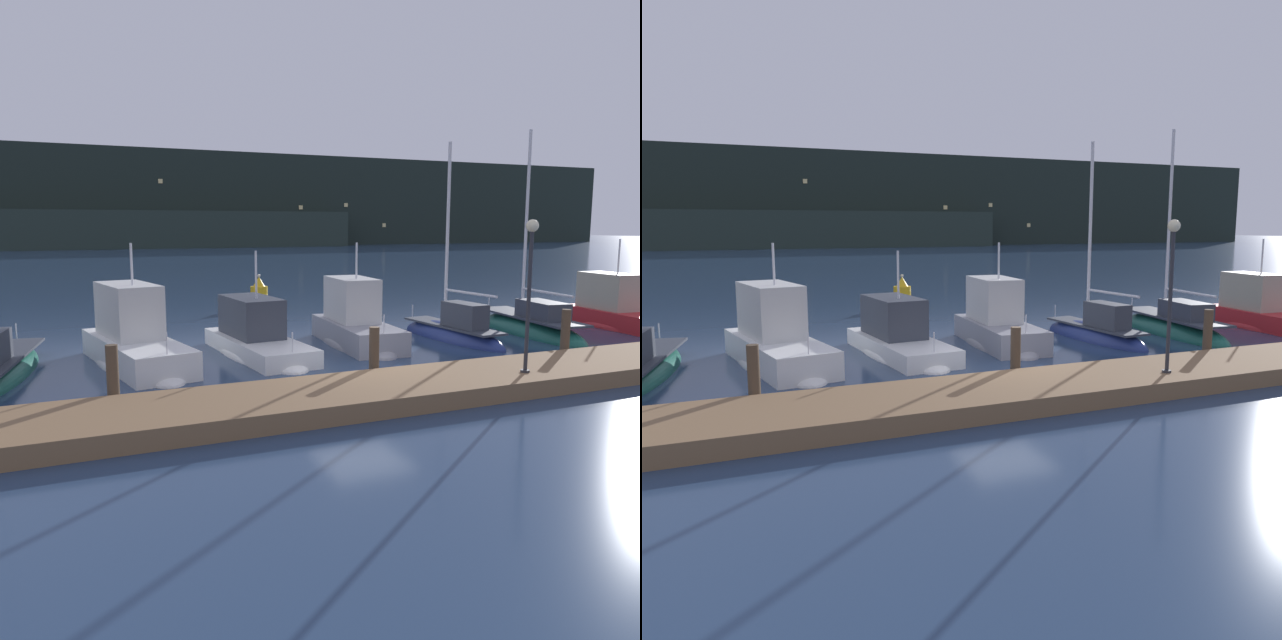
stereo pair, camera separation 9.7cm
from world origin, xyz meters
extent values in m
plane|color=navy|center=(0.00, 0.00, 0.00)|extent=(400.00, 400.00, 0.00)
cube|color=brown|center=(0.00, -2.29, 0.23)|extent=(33.56, 2.80, 0.45)
cylinder|color=#4C3D2D|center=(-6.77, -0.64, 0.78)|extent=(0.28, 0.28, 1.56)
cylinder|color=#4C3D2D|center=(0.00, -0.64, 0.77)|extent=(0.28, 0.28, 1.54)
cylinder|color=#4C3D2D|center=(6.77, -0.64, 0.83)|extent=(0.28, 0.28, 1.66)
cylinder|color=silver|center=(-9.17, 7.65, 0.74)|extent=(0.04, 0.04, 0.50)
ellipsoid|color=white|center=(-5.70, 4.00, 0.00)|extent=(3.16, 6.66, 0.97)
cube|color=white|center=(-5.70, 4.00, 0.41)|extent=(2.88, 6.00, 0.83)
cube|color=silver|center=(-5.82, 4.62, 1.65)|extent=(1.87, 3.02, 1.64)
cube|color=black|center=(-6.05, 5.88, 1.89)|extent=(1.25, 0.52, 0.73)
cylinder|color=silver|center=(-5.72, 4.12, 3.10)|extent=(0.07, 0.07, 1.26)
cylinder|color=silver|center=(-5.21, 1.35, 1.13)|extent=(0.04, 0.04, 0.60)
ellipsoid|color=white|center=(-1.80, 4.07, 0.00)|extent=(2.57, 6.40, 0.95)
cube|color=white|center=(-1.80, 4.07, 0.28)|extent=(2.35, 5.76, 0.56)
cube|color=#333842|center=(-1.85, 4.70, 1.22)|extent=(1.62, 2.86, 1.31)
cube|color=black|center=(-1.95, 5.94, 1.41)|extent=(1.25, 0.36, 0.58)
cylinder|color=silver|center=(-1.81, 4.20, 2.65)|extent=(0.07, 0.07, 1.57)
cylinder|color=silver|center=(-1.58, 1.46, 0.86)|extent=(0.04, 0.04, 0.60)
ellipsoid|color=gray|center=(1.98, 4.37, 0.00)|extent=(2.46, 5.74, 1.14)
cube|color=gray|center=(1.98, 4.37, 0.41)|extent=(2.26, 5.17, 0.82)
cube|color=silver|center=(2.03, 4.92, 1.60)|extent=(1.56, 2.57, 1.56)
cube|color=black|center=(2.13, 6.04, 1.83)|extent=(1.21, 0.40, 0.69)
cylinder|color=silver|center=(1.99, 4.48, 3.01)|extent=(0.07, 0.07, 1.28)
cylinder|color=silver|center=(1.77, 2.03, 1.12)|extent=(0.04, 0.04, 0.60)
ellipsoid|color=navy|center=(5.77, 3.97, 0.00)|extent=(1.65, 5.70, 1.25)
cube|color=#333842|center=(5.77, 3.97, 0.52)|extent=(1.39, 4.79, 0.08)
cube|color=#333842|center=(5.81, 3.29, 1.01)|extent=(0.90, 1.85, 0.90)
cylinder|color=silver|center=(5.75, 4.42, 3.90)|extent=(0.12, 0.12, 6.76)
cylinder|color=silver|center=(5.83, 3.03, 1.84)|extent=(0.26, 2.77, 0.09)
cylinder|color=silver|center=(5.62, 6.55, 0.77)|extent=(0.04, 0.04, 0.50)
ellipsoid|color=#195647|center=(9.40, 3.91, 0.00)|extent=(2.64, 6.93, 1.34)
cube|color=#333842|center=(9.40, 3.91, 0.67)|extent=(2.22, 5.82, 0.08)
cube|color=#333842|center=(9.29, 3.11, 1.04)|extent=(1.33, 2.28, 0.66)
cylinder|color=silver|center=(9.47, 4.45, 4.30)|extent=(0.12, 0.12, 7.26)
cylinder|color=silver|center=(9.26, 2.91, 1.73)|extent=(0.51, 3.08, 0.09)
cylinder|color=silver|center=(9.82, 6.99, 0.92)|extent=(0.04, 0.04, 0.50)
ellipsoid|color=red|center=(13.78, 3.60, 0.00)|extent=(2.36, 5.79, 1.04)
cube|color=red|center=(13.78, 3.60, 0.36)|extent=(2.16, 5.21, 0.71)
cube|color=#A39984|center=(13.83, 4.16, 1.48)|extent=(1.48, 2.59, 1.53)
cube|color=black|center=(13.94, 5.29, 1.71)|extent=(1.13, 0.39, 0.68)
cylinder|color=silver|center=(13.79, 3.71, 2.97)|extent=(0.07, 0.07, 1.45)
cylinder|color=gold|center=(1.84, 15.50, 0.08)|extent=(1.35, 1.35, 0.16)
cylinder|color=gold|center=(1.84, 15.50, 0.64)|extent=(0.90, 0.90, 0.95)
cone|color=gold|center=(1.84, 15.50, 1.36)|extent=(0.63, 0.63, 0.50)
sphere|color=#F9EAB7|center=(1.84, 15.50, 1.66)|extent=(0.16, 0.16, 0.16)
cylinder|color=#2D2D33|center=(3.32, -2.80, 0.48)|extent=(0.24, 0.24, 0.06)
cylinder|color=#2D2D33|center=(3.32, -2.80, 2.31)|extent=(0.10, 0.10, 3.59)
sphere|color=#F9EAB7|center=(3.32, -2.80, 4.24)|extent=(0.32, 0.32, 0.32)
cube|color=#1E2823|center=(0.00, 114.54, 9.26)|extent=(240.00, 16.00, 18.51)
cube|color=#F4DB8C|center=(59.42, 106.49, 4.19)|extent=(0.80, 0.10, 0.80)
cube|color=#F4DB8C|center=(39.78, 106.49, 7.83)|extent=(0.80, 0.10, 0.80)
cube|color=#F4DB8C|center=(11.45, 106.49, 12.40)|extent=(0.80, 0.10, 0.80)
cube|color=#F4DB8C|center=(50.11, 106.49, 8.45)|extent=(0.80, 0.10, 0.80)
cube|color=#F4DB8C|center=(-5.36, 106.49, 2.28)|extent=(0.80, 0.10, 0.80)
camera|label=1|loc=(-7.86, -15.33, 4.26)|focal=35.00mm
camera|label=2|loc=(-7.77, -15.36, 4.26)|focal=35.00mm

